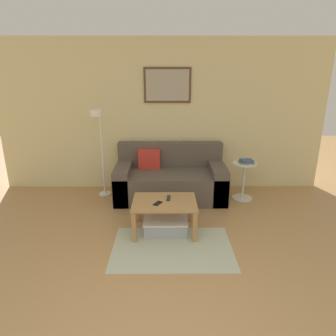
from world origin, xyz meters
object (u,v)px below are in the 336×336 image
at_px(book_stack, 246,161).
at_px(coffee_table, 164,207).
at_px(floor_lamp, 99,135).
at_px(side_table, 244,177).
at_px(remote_control, 168,198).
at_px(cell_phone, 158,203).
at_px(couch, 170,179).
at_px(storage_bin, 166,225).

bearing_deg(book_stack, coffee_table, -141.60).
relative_size(floor_lamp, side_table, 2.37).
relative_size(remote_control, cell_phone, 1.07).
height_order(floor_lamp, cell_phone, floor_lamp).
relative_size(side_table, remote_control, 4.12).
relative_size(couch, storage_bin, 3.13).
bearing_deg(storage_bin, floor_lamp, 133.05).
distance_m(couch, floor_lamp, 1.35).
bearing_deg(book_stack, floor_lamp, 178.74).
distance_m(floor_lamp, side_table, 2.42).
distance_m(book_stack, remote_control, 1.59).
height_order(side_table, remote_control, side_table).
distance_m(coffee_table, cell_phone, 0.14).
height_order(floor_lamp, side_table, floor_lamp).
relative_size(side_table, book_stack, 2.62).
bearing_deg(book_stack, remote_control, -142.86).
height_order(coffee_table, floor_lamp, floor_lamp).
xyz_separation_m(coffee_table, book_stack, (1.31, 1.04, 0.30)).
xyz_separation_m(floor_lamp, cell_phone, (0.94, -1.15, -0.64)).
bearing_deg(coffee_table, couch, 85.63).
height_order(couch, book_stack, couch).
bearing_deg(side_table, couch, 175.10).
height_order(couch, side_table, couch).
bearing_deg(cell_phone, side_table, 69.66).
distance_m(storage_bin, remote_control, 0.36).
bearing_deg(floor_lamp, side_table, -1.09).
bearing_deg(storage_bin, side_table, 40.07).
relative_size(floor_lamp, remote_control, 9.79).
distance_m(coffee_table, side_table, 1.66).
relative_size(couch, cell_phone, 12.70).
bearing_deg(remote_control, book_stack, 42.37).
height_order(couch, remote_control, couch).
bearing_deg(remote_control, coffee_table, -116.18).
height_order(couch, cell_phone, couch).
bearing_deg(side_table, floor_lamp, 178.91).
distance_m(couch, coffee_table, 1.15).
distance_m(couch, storage_bin, 1.19).
xyz_separation_m(couch, storage_bin, (-0.07, -1.18, -0.20)).
distance_m(side_table, cell_phone, 1.77).
relative_size(storage_bin, cell_phone, 4.06).
distance_m(book_stack, cell_phone, 1.79).
height_order(floor_lamp, remote_control, floor_lamp).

